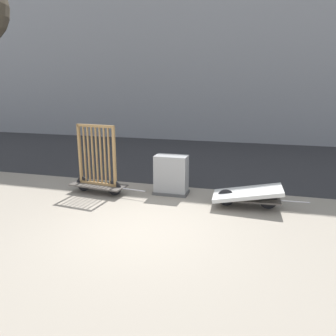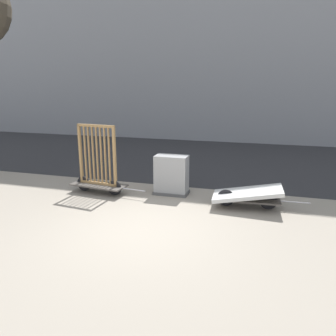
{
  "view_description": "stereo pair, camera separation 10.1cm",
  "coord_description": "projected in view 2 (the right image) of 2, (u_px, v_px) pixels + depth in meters",
  "views": [
    {
      "loc": [
        2.32,
        -6.17,
        3.02
      ],
      "look_at": [
        0.0,
        2.02,
        0.9
      ],
      "focal_mm": 35.0,
      "sensor_mm": 36.0,
      "label": 1
    },
    {
      "loc": [
        2.41,
        -6.14,
        3.02
      ],
      "look_at": [
        0.0,
        2.02,
        0.9
      ],
      "focal_mm": 35.0,
      "sensor_mm": 36.0,
      "label": 2
    }
  ],
  "objects": [
    {
      "name": "ground_plane",
      "position": [
        142.0,
        230.0,
        7.11
      ],
      "size": [
        60.0,
        60.0,
        0.0
      ],
      "primitive_type": "plane",
      "color": "gray"
    },
    {
      "name": "road_strip",
      "position": [
        205.0,
        158.0,
        14.27
      ],
      "size": [
        56.0,
        8.82,
        0.01
      ],
      "color": "#2D2D30",
      "rests_on": "ground_plane"
    },
    {
      "name": "bike_cart_with_bedframe",
      "position": [
        98.0,
        171.0,
        9.41
      ],
      "size": [
        2.36,
        0.83,
        1.99
      ],
      "rotation": [
        0.0,
        0.0,
        -0.11
      ],
      "color": "#4C4742",
      "rests_on": "ground_plane"
    },
    {
      "name": "bike_cart_with_mattress",
      "position": [
        247.0,
        195.0,
        8.33
      ],
      "size": [
        2.4,
        1.0,
        0.59
      ],
      "rotation": [
        0.0,
        0.0,
        0.06
      ],
      "color": "#4C4742",
      "rests_on": "ground_plane"
    },
    {
      "name": "utility_cabinet",
      "position": [
        171.0,
        176.0,
        9.37
      ],
      "size": [
        0.98,
        0.57,
        1.13
      ],
      "color": "#4C4C4C",
      "rests_on": "ground_plane"
    }
  ]
}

